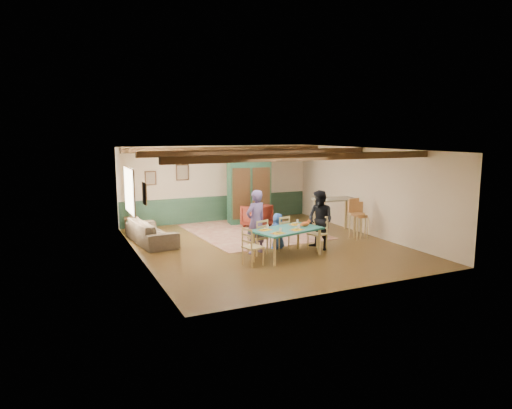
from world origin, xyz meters
name	(u,v)px	position (x,y,z in m)	size (l,w,h in m)	color
floor	(266,245)	(0.00, 0.00, 0.00)	(8.00, 8.00, 0.00)	#472F14
wall_back	(218,184)	(0.00, 4.00, 1.35)	(7.00, 0.02, 2.70)	beige
wall_left	(139,207)	(-3.50, 0.00, 1.35)	(0.02, 8.00, 2.70)	beige
wall_right	(368,191)	(3.50, 0.00, 1.35)	(0.02, 8.00, 2.70)	beige
ceiling	(267,149)	(0.00, 0.00, 2.70)	(7.00, 8.00, 0.02)	white
wainscot_back	(219,208)	(0.00, 3.98, 0.45)	(6.95, 0.03, 0.90)	#1D3626
ceiling_beam_front	(311,157)	(0.00, -2.30, 2.61)	(6.95, 0.16, 0.16)	black
ceiling_beam_mid	(261,152)	(0.00, 0.40, 2.61)	(6.95, 0.16, 0.16)	black
ceiling_beam_back	(228,149)	(0.00, 3.00, 2.61)	(6.95, 0.16, 0.16)	black
window_left	(129,191)	(-3.47, 1.70, 1.55)	(0.06, 1.60, 1.30)	white
picture_left_wall	(145,193)	(-3.47, -0.60, 1.75)	(0.04, 0.42, 0.52)	gray
picture_back_a	(182,172)	(-1.30, 3.97, 1.80)	(0.45, 0.04, 0.55)	gray
picture_back_b	(150,178)	(-2.40, 3.97, 1.65)	(0.38, 0.04, 0.48)	gray
dining_table	(287,243)	(-0.05, -1.32, 0.37)	(1.77, 0.98, 0.74)	#21685D
dining_chair_far_left	(258,237)	(-0.62, -0.74, 0.47)	(0.41, 0.43, 0.93)	tan
dining_chair_far_right	(280,232)	(0.14, -0.53, 0.47)	(0.41, 0.43, 0.93)	tan
dining_chair_end_left	(253,246)	(-1.14, -1.61, 0.47)	(0.41, 0.43, 0.93)	tan
dining_chair_end_right	(317,233)	(1.04, -1.02, 0.47)	(0.41, 0.43, 0.93)	tan
person_man	(256,222)	(-0.64, -0.66, 0.85)	(0.62, 0.41, 1.69)	slate
person_woman	(320,220)	(1.13, -0.99, 0.81)	(0.79, 0.61, 1.62)	black
person_child	(278,231)	(0.12, -0.46, 0.49)	(0.48, 0.31, 0.99)	#284EA1
cat	(305,223)	(0.49, -1.27, 0.82)	(0.35, 0.14, 0.18)	orange
place_setting_near_left	(278,231)	(-0.51, -1.69, 0.79)	(0.39, 0.29, 0.11)	yellow
place_setting_near_center	(297,228)	(0.11, -1.53, 0.79)	(0.39, 0.29, 0.11)	yellow
place_setting_far_left	(265,228)	(-0.64, -1.22, 0.79)	(0.39, 0.29, 0.11)	yellow
place_setting_far_right	(296,223)	(0.40, -0.94, 0.79)	(0.39, 0.29, 0.11)	yellow
area_rug	(252,231)	(0.38, 1.84, 0.01)	(3.63, 4.31, 0.01)	#C8B491
armoire	(249,191)	(0.85, 3.17, 1.14)	(1.61, 0.64, 2.27)	#173928
armchair	(257,216)	(0.82, 2.46, 0.38)	(0.81, 0.83, 0.76)	#43110D
sofa	(151,232)	(-2.90, 1.62, 0.33)	(2.26, 0.88, 0.66)	#3A3024
end_table	(132,226)	(-3.23, 3.03, 0.27)	(0.43, 0.43, 0.53)	black
table_lamp	(131,210)	(-3.23, 3.03, 0.78)	(0.27, 0.27, 0.49)	beige
counter_table	(335,215)	(2.80, 0.75, 0.54)	(1.30, 0.76, 1.08)	tan
bar_stool_left	(358,219)	(2.84, -0.38, 0.60)	(0.43, 0.47, 1.20)	tan
bar_stool_right	(361,220)	(3.01, -0.35, 0.54)	(0.38, 0.42, 1.07)	tan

